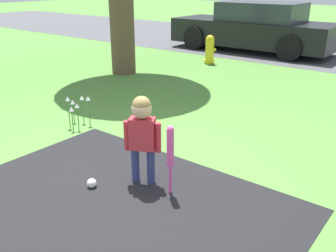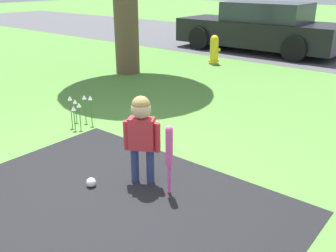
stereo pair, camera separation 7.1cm
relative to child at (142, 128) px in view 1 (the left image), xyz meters
The scene contains 7 objects.
ground_plane 0.71m from the child, 124.16° to the right, with size 60.00×60.00×0.00m, color #518438.
child is the anchor object (origin of this frame).
baseball_bat 0.37m from the child, ahead, with size 0.07×0.07×0.69m.
sports_ball 0.74m from the child, 129.27° to the right, with size 0.10×0.10×0.10m.
fire_hydrant 5.84m from the child, 115.79° to the left, with size 0.28×0.25×0.68m.
parked_car 7.88m from the child, 108.44° to the left, with size 4.53×1.85×1.33m.
flower_bed 1.88m from the child, 160.92° to the left, with size 0.33×0.35×0.44m.
Camera 1 is at (2.47, -2.11, 1.91)m, focal length 40.00 mm.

